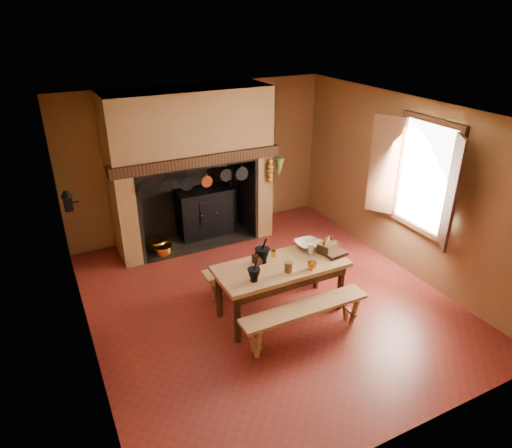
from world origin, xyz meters
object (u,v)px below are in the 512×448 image
at_px(coffee_grinder, 258,258).
at_px(wicker_basket, 327,247).
at_px(work_table, 281,272).
at_px(mixing_bowl, 308,244).
at_px(iron_range, 205,212).
at_px(bench_front, 305,315).

relative_size(coffee_grinder, wicker_basket, 0.64).
xyz_separation_m(work_table, coffee_grinder, (-0.26, 0.18, 0.20)).
distance_m(coffee_grinder, mixing_bowl, 0.86).
bearing_deg(iron_range, mixing_bowl, -75.18).
relative_size(work_table, wicker_basket, 5.68).
xyz_separation_m(work_table, bench_front, (0.00, -0.64, -0.29)).
distance_m(work_table, bench_front, 0.70).
distance_m(iron_range, mixing_bowl, 2.65).
height_order(bench_front, wicker_basket, wicker_basket).
distance_m(coffee_grinder, wicker_basket, 1.04).
relative_size(iron_range, mixing_bowl, 4.46).
bearing_deg(mixing_bowl, coffee_grinder, -174.20).
relative_size(mixing_bowl, wicker_basket, 1.11).
relative_size(work_table, bench_front, 1.02).
height_order(iron_range, coffee_grinder, iron_range).
height_order(mixing_bowl, wicker_basket, wicker_basket).
bearing_deg(work_table, iron_range, 91.54).
bearing_deg(work_table, mixing_bowl, 24.01).
xyz_separation_m(iron_range, wicker_basket, (0.84, -2.79, 0.39)).
relative_size(bench_front, coffee_grinder, 8.76).
bearing_deg(bench_front, work_table, 90.00).
distance_m(work_table, wicker_basket, 0.79).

